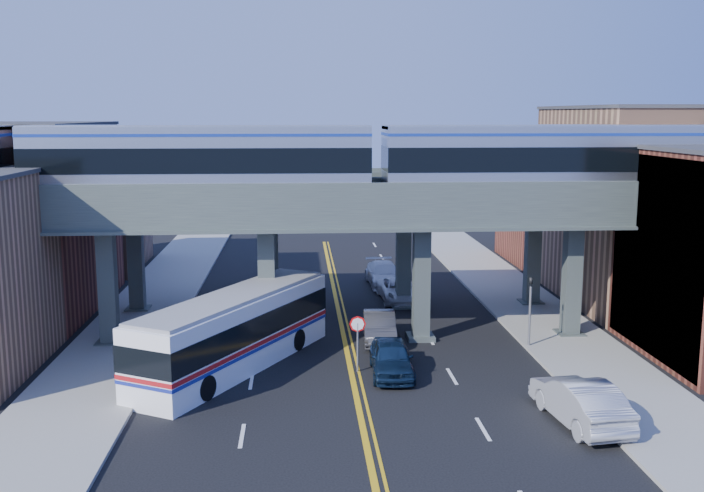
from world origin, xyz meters
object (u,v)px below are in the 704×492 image
(transit_train, at_px, (200,159))
(car_lane_a, at_px, (391,358))
(transit_bus, at_px, (235,332))
(car_lane_d, at_px, (384,274))
(car_lane_c, at_px, (399,290))
(traffic_signal, at_px, (530,304))
(car_lane_b, at_px, (379,327))
(car_parked_curb, at_px, (580,401))
(stop_sign, at_px, (358,335))

(transit_train, bearing_deg, car_lane_a, -31.65)
(transit_bus, relative_size, car_lane_d, 2.33)
(car_lane_a, xyz_separation_m, car_lane_c, (2.16, 14.09, -0.10))
(traffic_signal, xyz_separation_m, car_lane_c, (-5.24, 10.55, -1.61))
(transit_bus, relative_size, car_lane_b, 2.74)
(car_lane_c, bearing_deg, transit_bus, -129.29)
(transit_train, relative_size, car_lane_d, 9.58)
(transit_train, xyz_separation_m, car_parked_curb, (15.48, -11.67, -8.57))
(transit_bus, bearing_deg, car_parked_curb, -90.04)
(transit_train, height_order, car_lane_b, transit_train)
(car_lane_a, distance_m, car_lane_d, 18.69)
(car_lane_a, distance_m, car_lane_c, 14.25)
(car_lane_d, height_order, car_parked_curb, car_parked_curb)
(transit_bus, height_order, car_parked_curb, transit_bus)
(car_lane_b, relative_size, car_parked_curb, 0.86)
(car_lane_a, bearing_deg, car_lane_d, 86.93)
(stop_sign, relative_size, traffic_signal, 0.64)
(car_lane_a, relative_size, car_parked_curb, 0.86)
(transit_train, distance_m, car_lane_a, 13.65)
(traffic_signal, relative_size, car_parked_curb, 0.76)
(car_lane_d, xyz_separation_m, car_parked_curb, (4.79, -24.75, 0.10))
(transit_bus, bearing_deg, car_lane_a, -72.79)
(car_lane_d, bearing_deg, transit_train, -132.10)
(transit_train, relative_size, car_parked_curb, 9.65)
(traffic_signal, bearing_deg, car_lane_a, -154.47)
(traffic_signal, relative_size, car_lane_b, 0.89)
(stop_sign, relative_size, car_lane_a, 0.57)
(stop_sign, height_order, car_lane_b, stop_sign)
(transit_bus, xyz_separation_m, car_parked_curb, (13.66, -7.66, -0.82))
(traffic_signal, distance_m, car_parked_curb, 9.82)
(car_lane_a, relative_size, car_lane_d, 0.85)
(stop_sign, bearing_deg, car_lane_c, 74.87)
(car_lane_a, height_order, car_parked_curb, car_parked_curb)
(transit_train, distance_m, car_parked_curb, 21.20)
(transit_train, xyz_separation_m, stop_sign, (7.48, -5.00, -7.70))
(transit_bus, distance_m, car_lane_c, 15.67)
(traffic_signal, bearing_deg, stop_sign, -161.37)
(transit_train, bearing_deg, car_lane_b, -1.67)
(car_lane_a, distance_m, car_parked_curb, 8.95)
(traffic_signal, height_order, car_lane_d, traffic_signal)
(stop_sign, height_order, car_lane_a, stop_sign)
(stop_sign, bearing_deg, traffic_signal, 18.63)
(stop_sign, bearing_deg, car_lane_d, 79.92)
(transit_train, bearing_deg, car_parked_curb, -37.01)
(car_lane_b, bearing_deg, transit_bus, -148.92)
(stop_sign, distance_m, car_lane_d, 18.39)
(transit_bus, xyz_separation_m, car_lane_c, (9.32, 12.56, -1.02))
(car_parked_curb, bearing_deg, car_lane_d, -86.02)
(transit_train, xyz_separation_m, car_lane_d, (10.69, 13.08, -8.67))
(stop_sign, bearing_deg, car_lane_b, 72.44)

